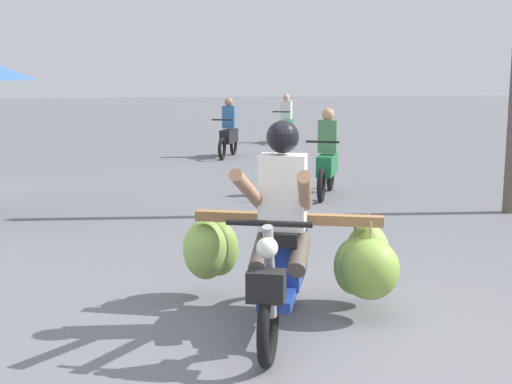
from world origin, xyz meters
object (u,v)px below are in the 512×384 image
at_px(motorbike_distant_ahead_left, 229,133).
at_px(motorbike_distant_ahead_right, 327,160).
at_px(motorbike_main_loaded, 298,252).
at_px(motorbike_distant_far_ahead, 286,123).

bearing_deg(motorbike_distant_ahead_left, motorbike_distant_ahead_right, -81.71).
height_order(motorbike_main_loaded, motorbike_distant_ahead_left, motorbike_main_loaded).
height_order(motorbike_main_loaded, motorbike_distant_ahead_right, motorbike_main_loaded).
distance_m(motorbike_main_loaded, motorbike_distant_ahead_right, 5.67).
xyz_separation_m(motorbike_main_loaded, motorbike_distant_ahead_right, (1.81, 5.37, 0.04)).
bearing_deg(motorbike_distant_ahead_right, motorbike_main_loaded, -108.59).
bearing_deg(motorbike_distant_far_ahead, motorbike_distant_ahead_right, -98.63).
bearing_deg(motorbike_main_loaded, motorbike_distant_far_ahead, 77.49).
bearing_deg(motorbike_main_loaded, motorbike_distant_ahead_right, 71.41).
xyz_separation_m(motorbike_main_loaded, motorbike_distant_far_ahead, (3.13, 14.13, 0.04)).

